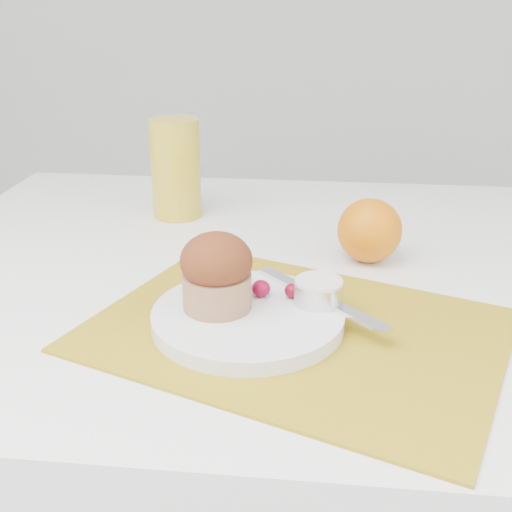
# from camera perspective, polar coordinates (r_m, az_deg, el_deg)

# --- Properties ---
(table) EXTENTS (1.20, 0.80, 0.75)m
(table) POSITION_cam_1_polar(r_m,az_deg,el_deg) (1.06, 6.81, -19.97)
(table) COLOR white
(table) RESTS_ON ground
(placemat) EXTENTS (0.50, 0.44, 0.00)m
(placemat) POSITION_cam_1_polar(r_m,az_deg,el_deg) (0.69, 3.50, -6.61)
(placemat) COLOR #A58616
(placemat) RESTS_ON table
(plate) EXTENTS (0.27, 0.27, 0.02)m
(plate) POSITION_cam_1_polar(r_m,az_deg,el_deg) (0.69, -0.73, -5.48)
(plate) COLOR white
(plate) RESTS_ON placemat
(ramekin) EXTENTS (0.05, 0.05, 0.02)m
(ramekin) POSITION_cam_1_polar(r_m,az_deg,el_deg) (0.70, 5.58, -3.23)
(ramekin) COLOR silver
(ramekin) RESTS_ON plate
(cream) EXTENTS (0.07, 0.07, 0.01)m
(cream) POSITION_cam_1_polar(r_m,az_deg,el_deg) (0.70, 5.62, -2.36)
(cream) COLOR silver
(cream) RESTS_ON ramekin
(raspberry_near) EXTENTS (0.02, 0.02, 0.02)m
(raspberry_near) POSITION_cam_1_polar(r_m,az_deg,el_deg) (0.71, 0.45, -2.89)
(raspberry_near) COLOR #63021C
(raspberry_near) RESTS_ON plate
(raspberry_far) EXTENTS (0.02, 0.02, 0.02)m
(raspberry_far) POSITION_cam_1_polar(r_m,az_deg,el_deg) (0.71, 3.27, -3.08)
(raspberry_far) COLOR #510212
(raspberry_far) RESTS_ON plate
(butter_knife) EXTENTS (0.15, 0.15, 0.00)m
(butter_knife) POSITION_cam_1_polar(r_m,az_deg,el_deg) (0.71, 5.71, -3.71)
(butter_knife) COLOR silver
(butter_knife) RESTS_ON plate
(orange) EXTENTS (0.09, 0.09, 0.09)m
(orange) POSITION_cam_1_polar(r_m,az_deg,el_deg) (0.86, 10.05, 2.24)
(orange) COLOR orange
(orange) RESTS_ON table
(juice_glass) EXTENTS (0.10, 0.10, 0.15)m
(juice_glass) POSITION_cam_1_polar(r_m,az_deg,el_deg) (1.02, -7.14, 7.73)
(juice_glass) COLOR gold
(juice_glass) RESTS_ON table
(muffin) EXTENTS (0.08, 0.08, 0.08)m
(muffin) POSITION_cam_1_polar(r_m,az_deg,el_deg) (0.68, -3.52, -1.43)
(muffin) COLOR #B07C55
(muffin) RESTS_ON plate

